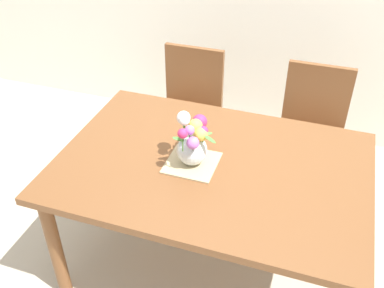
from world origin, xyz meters
TOP-DOWN VIEW (x-y plane):
  - ground_plane at (0.00, 0.00)m, footprint 12.00×12.00m
  - dining_table at (0.00, 0.00)m, footprint 1.55×1.07m
  - chair_left at (-0.43, 0.88)m, footprint 0.42×0.42m
  - chair_right at (0.43, 0.88)m, footprint 0.42×0.42m
  - placemat at (-0.09, -0.03)m, footprint 0.25×0.25m
  - flower_vase at (-0.09, -0.03)m, footprint 0.23×0.26m

SIDE VIEW (x-z plane):
  - ground_plane at x=0.00m, z-range 0.00..0.00m
  - chair_left at x=-0.43m, z-range 0.07..0.97m
  - chair_right at x=0.43m, z-range 0.07..0.97m
  - dining_table at x=0.00m, z-range 0.29..1.03m
  - placemat at x=-0.09m, z-range 0.74..0.75m
  - flower_vase at x=-0.09m, z-range 0.74..1.00m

